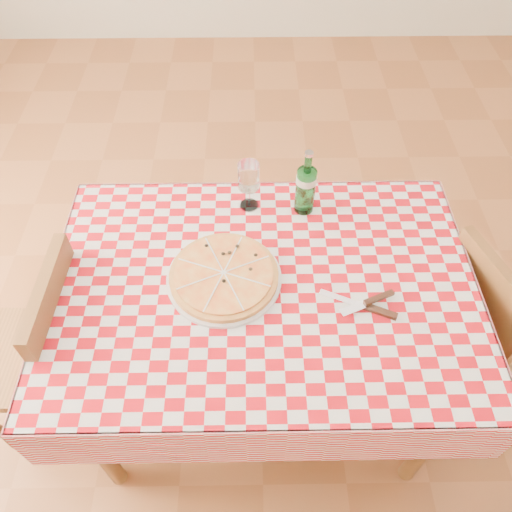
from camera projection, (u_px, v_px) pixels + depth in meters
The scene contains 8 objects.
dining_table at pixel (263, 302), 1.59m from camera, with size 1.20×0.80×0.75m.
tablecloth at pixel (263, 285), 1.51m from camera, with size 1.30×0.90×0.01m, color #AF0A14.
chair_near at pixel (488, 322), 1.77m from camera, with size 0.46×0.46×0.81m.
chair_far at pixel (49, 347), 1.68m from camera, with size 0.40×0.40×0.85m.
pizza_plate at pixel (224, 275), 1.50m from camera, with size 0.35×0.35×0.05m, color #BE7E3F, non-canonical shape.
water_bottle at pixel (306, 182), 1.62m from camera, with size 0.07×0.07×0.24m, color #1A6926, non-canonical shape.
wine_glass at pixel (249, 186), 1.65m from camera, with size 0.07×0.07×0.18m, color white, non-canonical shape.
cutlery at pixel (364, 304), 1.45m from camera, with size 0.25×0.21×0.03m, color silver, non-canonical shape.
Camera 1 is at (-0.03, -0.89, 1.98)m, focal length 35.00 mm.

